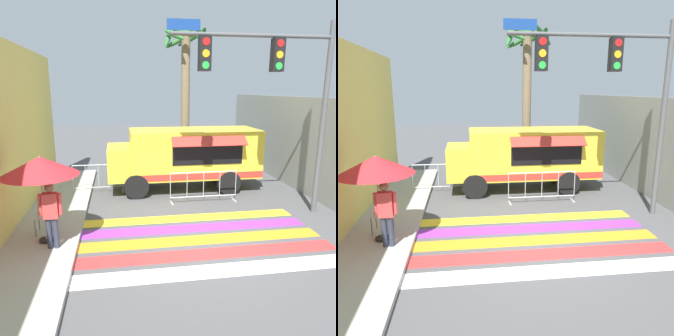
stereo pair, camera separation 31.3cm
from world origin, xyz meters
TOP-DOWN VIEW (x-y plane):
  - ground_plane at (0.00, 0.00)m, footprint 60.00×60.00m
  - concrete_wall_right at (4.86, 3.00)m, footprint 0.20×16.00m
  - crosswalk_painted at (0.00, 0.24)m, footprint 6.40×3.60m
  - food_truck at (0.35, 4.77)m, footprint 5.75×2.46m
  - traffic_signal_pole at (2.44, 1.66)m, footprint 4.86×0.29m
  - patio_umbrella at (-3.96, 0.52)m, footprint 1.83×1.83m
  - folding_chair at (-4.06, 1.12)m, footprint 0.47×0.47m
  - vendor_person at (-3.72, 0.12)m, footprint 0.53×0.21m
  - barricade_front at (0.79, 3.16)m, footprint 2.36×0.44m
  - barricade_side at (-2.88, 4.84)m, footprint 1.94×0.44m
  - palm_tree at (1.19, 8.37)m, footprint 2.36×2.28m

SIDE VIEW (x-z plane):
  - ground_plane at x=0.00m, z-range 0.00..0.00m
  - crosswalk_painted at x=0.00m, z-range 0.00..0.01m
  - barricade_side at x=-2.88m, z-range -0.01..1.08m
  - barricade_front at x=0.79m, z-range 0.00..1.09m
  - folding_chair at x=-4.06m, z-range 0.23..1.18m
  - vendor_person at x=-3.72m, z-range 0.23..1.85m
  - food_truck at x=0.35m, z-range 0.20..2.56m
  - concrete_wall_right at x=4.86m, z-range 0.00..3.58m
  - patio_umbrella at x=-3.96m, z-range 0.97..3.14m
  - traffic_signal_pole at x=2.44m, z-range 1.25..6.99m
  - palm_tree at x=1.19m, z-range 1.13..7.88m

